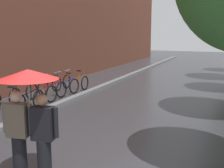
{
  "coord_description": "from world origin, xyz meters",
  "views": [
    {
      "loc": [
        2.7,
        -3.87,
        2.71
      ],
      "look_at": [
        -0.22,
        2.92,
        1.35
      ],
      "focal_mm": 44.17,
      "sensor_mm": 36.0,
      "label": 1
    }
  ],
  "objects_px": {
    "parked_bicycle_4": "(65,85)",
    "parked_bicycle_2": "(41,92)",
    "parked_bicycle_5": "(76,82)",
    "parked_bicycle_1": "(27,97)",
    "parked_bicycle_0": "(7,102)",
    "parked_bicycle_3": "(52,88)",
    "couple_under_umbrella": "(29,109)"
  },
  "relations": [
    {
      "from": "parked_bicycle_0",
      "to": "parked_bicycle_3",
      "type": "relative_size",
      "value": 1.01
    },
    {
      "from": "parked_bicycle_5",
      "to": "parked_bicycle_2",
      "type": "bearing_deg",
      "value": -90.95
    },
    {
      "from": "parked_bicycle_0",
      "to": "parked_bicycle_3",
      "type": "bearing_deg",
      "value": 91.33
    },
    {
      "from": "parked_bicycle_0",
      "to": "couple_under_umbrella",
      "type": "relative_size",
      "value": 0.55
    },
    {
      "from": "parked_bicycle_3",
      "to": "parked_bicycle_5",
      "type": "height_order",
      "value": "same"
    },
    {
      "from": "parked_bicycle_2",
      "to": "couple_under_umbrella",
      "type": "distance_m",
      "value": 6.37
    },
    {
      "from": "parked_bicycle_5",
      "to": "parked_bicycle_1",
      "type": "bearing_deg",
      "value": -89.42
    },
    {
      "from": "parked_bicycle_2",
      "to": "parked_bicycle_0",
      "type": "bearing_deg",
      "value": -90.92
    },
    {
      "from": "parked_bicycle_4",
      "to": "couple_under_umbrella",
      "type": "bearing_deg",
      "value": -61.75
    },
    {
      "from": "parked_bicycle_1",
      "to": "parked_bicycle_2",
      "type": "distance_m",
      "value": 0.99
    },
    {
      "from": "parked_bicycle_0",
      "to": "parked_bicycle_1",
      "type": "distance_m",
      "value": 0.87
    },
    {
      "from": "parked_bicycle_3",
      "to": "parked_bicycle_4",
      "type": "xyz_separation_m",
      "value": [
        0.09,
        0.9,
        0.0
      ]
    },
    {
      "from": "parked_bicycle_0",
      "to": "couple_under_umbrella",
      "type": "xyz_separation_m",
      "value": [
        3.72,
        -3.24,
        1.0
      ]
    },
    {
      "from": "parked_bicycle_0",
      "to": "parked_bicycle_4",
      "type": "distance_m",
      "value": 3.62
    },
    {
      "from": "parked_bicycle_3",
      "to": "parked_bicycle_5",
      "type": "distance_m",
      "value": 1.76
    },
    {
      "from": "parked_bicycle_0",
      "to": "parked_bicycle_1",
      "type": "xyz_separation_m",
      "value": [
        0.11,
        0.86,
        0.0
      ]
    },
    {
      "from": "parked_bicycle_4",
      "to": "parked_bicycle_5",
      "type": "relative_size",
      "value": 1.05
    },
    {
      "from": "parked_bicycle_2",
      "to": "parked_bicycle_5",
      "type": "relative_size",
      "value": 1.03
    },
    {
      "from": "parked_bicycle_2",
      "to": "couple_under_umbrella",
      "type": "height_order",
      "value": "couple_under_umbrella"
    },
    {
      "from": "parked_bicycle_3",
      "to": "parked_bicycle_0",
      "type": "bearing_deg",
      "value": -88.67
    },
    {
      "from": "parked_bicycle_1",
      "to": "parked_bicycle_2",
      "type": "relative_size",
      "value": 1.01
    },
    {
      "from": "parked_bicycle_0",
      "to": "parked_bicycle_4",
      "type": "relative_size",
      "value": 1.01
    },
    {
      "from": "parked_bicycle_3",
      "to": "parked_bicycle_2",
      "type": "bearing_deg",
      "value": -83.88
    },
    {
      "from": "parked_bicycle_4",
      "to": "couple_under_umbrella",
      "type": "xyz_separation_m",
      "value": [
        3.69,
        -6.86,
        1.0
      ]
    },
    {
      "from": "parked_bicycle_3",
      "to": "couple_under_umbrella",
      "type": "bearing_deg",
      "value": -57.6
    },
    {
      "from": "parked_bicycle_3",
      "to": "couple_under_umbrella",
      "type": "distance_m",
      "value": 7.13
    },
    {
      "from": "parked_bicycle_2",
      "to": "parked_bicycle_4",
      "type": "bearing_deg",
      "value": 89.95
    },
    {
      "from": "parked_bicycle_4",
      "to": "parked_bicycle_2",
      "type": "bearing_deg",
      "value": -90.05
    },
    {
      "from": "parked_bicycle_4",
      "to": "couple_under_umbrella",
      "type": "relative_size",
      "value": 0.55
    },
    {
      "from": "parked_bicycle_5",
      "to": "parked_bicycle_4",
      "type": "bearing_deg",
      "value": -92.81
    },
    {
      "from": "parked_bicycle_0",
      "to": "parked_bicycle_5",
      "type": "distance_m",
      "value": 4.48
    },
    {
      "from": "parked_bicycle_1",
      "to": "parked_bicycle_2",
      "type": "height_order",
      "value": "same"
    }
  ]
}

